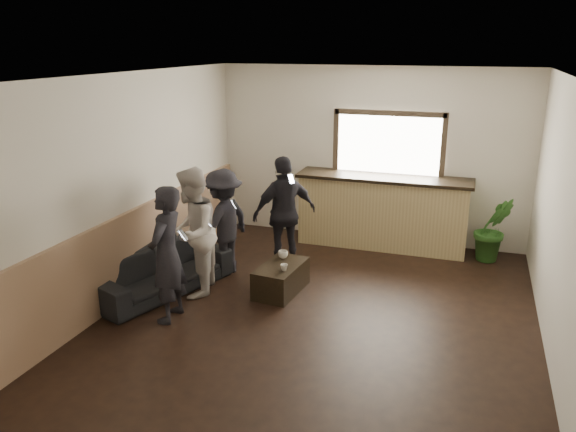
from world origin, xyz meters
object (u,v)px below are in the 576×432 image
(sofa, at_px, (161,271))
(cup_a, at_px, (283,254))
(bar_counter, at_px, (383,207))
(person_b, at_px, (192,233))
(coffee_table, at_px, (281,278))
(person_a, at_px, (167,255))
(cup_b, at_px, (284,267))
(person_c, at_px, (223,223))
(person_d, at_px, (285,213))
(potted_plant, at_px, (493,229))

(sofa, xyz_separation_m, cup_a, (1.44, 0.71, 0.14))
(bar_counter, height_order, person_b, bar_counter)
(coffee_table, xyz_separation_m, cup_a, (-0.06, 0.24, 0.24))
(bar_counter, height_order, person_a, bar_counter)
(cup_b, relative_size, person_c, 0.06)
(person_b, bearing_deg, person_a, -10.34)
(cup_a, bearing_deg, bar_counter, 62.39)
(bar_counter, relative_size, person_d, 1.65)
(person_b, bearing_deg, sofa, -95.72)
(cup_a, xyz_separation_m, person_c, (-0.91, 0.09, 0.33))
(cup_b, bearing_deg, person_c, 155.11)
(bar_counter, relative_size, cup_a, 20.83)
(person_b, bearing_deg, cup_b, 87.13)
(person_a, bearing_deg, person_b, -179.45)
(person_b, bearing_deg, cup_a, 108.16)
(person_c, bearing_deg, cup_a, 98.76)
(coffee_table, distance_m, cup_b, 0.30)
(cup_a, bearing_deg, potted_plant, 33.98)
(cup_a, distance_m, person_a, 1.70)
(sofa, height_order, coffee_table, sofa)
(person_c, distance_m, person_d, 0.89)
(bar_counter, xyz_separation_m, sofa, (-2.45, -2.64, -0.36))
(coffee_table, distance_m, cup_a, 0.35)
(sofa, height_order, cup_a, sofa)
(cup_a, height_order, person_b, person_b)
(cup_b, xyz_separation_m, person_d, (-0.33, 0.99, 0.40))
(potted_plant, bearing_deg, person_a, -138.72)
(coffee_table, height_order, person_a, person_a)
(sofa, xyz_separation_m, person_d, (1.27, 1.30, 0.54))
(sofa, distance_m, cup_a, 1.62)
(potted_plant, height_order, person_b, person_b)
(sofa, height_order, person_c, person_c)
(cup_a, height_order, person_d, person_d)
(person_d, bearing_deg, bar_counter, -175.05)
(potted_plant, height_order, person_d, person_d)
(cup_a, xyz_separation_m, cup_b, (0.15, -0.40, -0.01))
(person_d, bearing_deg, person_b, 12.72)
(person_b, bearing_deg, person_d, 131.59)
(person_b, bearing_deg, coffee_table, 96.10)
(cup_b, xyz_separation_m, person_b, (-1.15, -0.24, 0.42))
(coffee_table, height_order, person_d, person_d)
(person_a, bearing_deg, sofa, -146.09)
(potted_plant, xyz_separation_m, person_a, (-3.61, -3.17, 0.31))
(cup_b, height_order, potted_plant, potted_plant)
(person_b, distance_m, person_c, 0.74)
(cup_b, bearing_deg, person_b, -168.12)
(coffee_table, xyz_separation_m, potted_plant, (2.61, 2.04, 0.31))
(sofa, height_order, cup_b, sofa)
(cup_b, height_order, person_d, person_d)
(sofa, bearing_deg, cup_a, -44.19)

